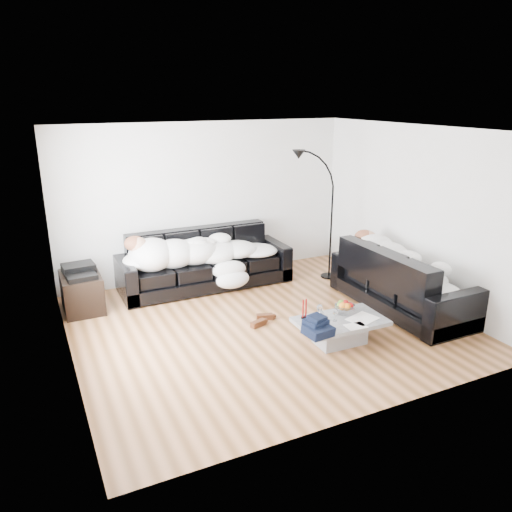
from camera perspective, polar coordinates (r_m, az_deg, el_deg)
name	(u,v)px	position (r m, az deg, el deg)	size (l,w,h in m)	color
ground	(265,324)	(6.91, 1.08, -7.82)	(5.00, 5.00, 0.00)	brown
wall_back	(206,201)	(8.47, -5.73, 6.27)	(5.00, 0.02, 2.60)	silver
wall_left	(61,259)	(5.82, -21.43, -0.36)	(0.02, 4.50, 2.60)	silver
wall_right	(415,214)	(7.86, 17.72, 4.60)	(0.02, 4.50, 2.60)	silver
ceiling	(267,130)	(6.23, 1.23, 14.24)	(5.00, 5.00, 0.00)	white
sofa_back	(205,260)	(8.14, -5.86, -0.40)	(2.76, 0.95, 0.90)	black
sofa_right	(402,279)	(7.56, 16.38, -2.49)	(2.25, 0.97, 0.91)	black
sleeper_back	(206,248)	(8.04, -5.78, 0.87)	(2.33, 0.81, 0.47)	white
sleeper_right	(404,266)	(7.50, 16.51, -1.06)	(1.93, 0.82, 0.47)	white
teal_cushion	(370,249)	(7.94, 12.92, 0.78)	(0.36, 0.30, 0.20)	#0A3D49
coffee_table	(340,331)	(6.45, 9.57, -8.47)	(1.11, 0.65, 0.33)	#939699
fruit_bowl	(345,307)	(6.55, 10.14, -5.70)	(0.26, 0.26, 0.16)	white
wine_glass_a	(320,312)	(6.33, 7.28, -6.31)	(0.08, 0.08, 0.18)	white
wine_glass_b	(321,317)	(6.22, 7.43, -6.91)	(0.07, 0.07, 0.16)	white
wine_glass_c	(335,315)	(6.30, 9.04, -6.68)	(0.07, 0.07, 0.16)	white
candle_left	(303,309)	(6.28, 5.39, -6.10)	(0.05, 0.05, 0.26)	maroon
candle_right	(306,309)	(6.31, 5.73, -5.99)	(0.05, 0.05, 0.25)	maroon
newspaper_a	(363,318)	(6.44, 12.08, -6.99)	(0.37, 0.28, 0.01)	silver
newspaper_b	(356,326)	(6.23, 11.33, -7.84)	(0.25, 0.18, 0.01)	silver
navy_jacket	(319,321)	(5.92, 7.20, -7.34)	(0.34, 0.29, 0.17)	black
shoes	(261,320)	(6.93, 0.62, -7.32)	(0.39, 0.29, 0.09)	#472311
av_cabinet	(82,292)	(7.69, -19.28, -3.91)	(0.54, 0.79, 0.54)	black
stereo	(79,270)	(7.58, -19.54, -1.56)	(0.44, 0.34, 0.13)	black
floor_lamp	(331,222)	(8.44, 8.60, 3.82)	(0.70, 0.28, 1.94)	black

